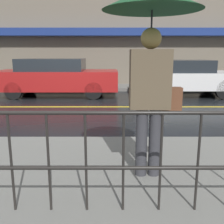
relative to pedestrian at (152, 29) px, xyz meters
name	(u,v)px	position (x,y,z in m)	size (l,w,h in m)	color
ground_plane	(71,107)	(-1.70, 4.91, -1.85)	(80.00, 80.00, 0.00)	black
sidewalk_near	(18,170)	(-1.70, 0.25, -1.79)	(28.00, 2.50, 0.14)	slate
sidewalk_far	(85,87)	(-1.70, 9.20, -1.79)	(28.00, 1.77, 0.14)	slate
lane_marking	(71,107)	(-1.70, 4.91, -1.85)	(25.20, 0.12, 0.01)	gold
building_storefront	(86,24)	(-1.70, 10.21, 1.14)	(28.00, 0.85, 6.03)	#706656
pedestrian	(152,29)	(0.00, 0.00, 0.00)	(1.09, 1.09, 2.16)	#333338
car_red	(57,77)	(-2.57, 7.12, -1.12)	(4.59, 1.88, 1.42)	maroon
car_white	(185,77)	(2.36, 7.12, -1.13)	(3.90, 1.86, 1.37)	silver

